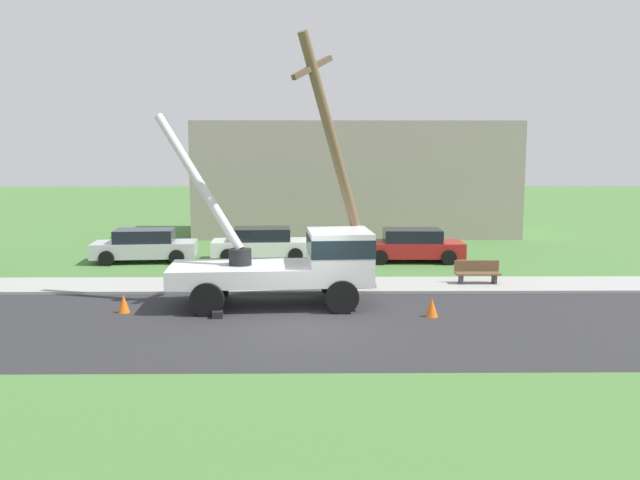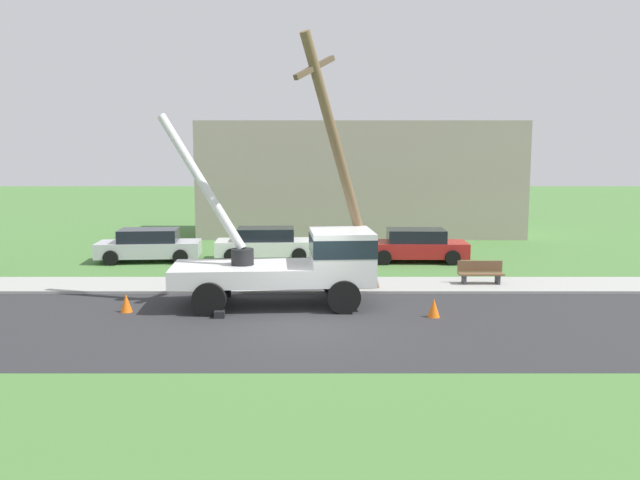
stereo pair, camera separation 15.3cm
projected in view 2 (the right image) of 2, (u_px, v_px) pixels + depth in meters
ground_plane at (309, 256)px, 30.12m from camera, size 120.00×120.00×0.00m
road_asphalt at (304, 325)px, 18.23m from camera, size 80.00×7.96×0.01m
sidewalk_strip at (307, 285)px, 23.43m from camera, size 80.00×2.56×0.10m
utility_truck at (298, 261)px, 20.47m from camera, size 6.92×3.21×5.98m
leaning_utility_pole at (340, 168)px, 20.86m from camera, size 2.94×3.30×8.37m
traffic_cone_ahead at (431, 308)px, 19.09m from camera, size 0.36×0.36×0.56m
traffic_cone_behind at (124, 303)px, 19.64m from camera, size 0.36×0.36×0.56m
parked_sedan_silver at (146, 245)px, 28.64m from camera, size 4.55×2.28×1.42m
parked_sedan_white at (264, 244)px, 29.15m from camera, size 4.49×2.17×1.42m
parked_sedan_red at (413, 245)px, 28.63m from camera, size 4.44×2.09×1.42m
park_bench at (478, 273)px, 23.46m from camera, size 1.60×0.45×0.90m
lowrise_building_backdrop at (356, 179)px, 38.13m from camera, size 18.00×6.00×6.40m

